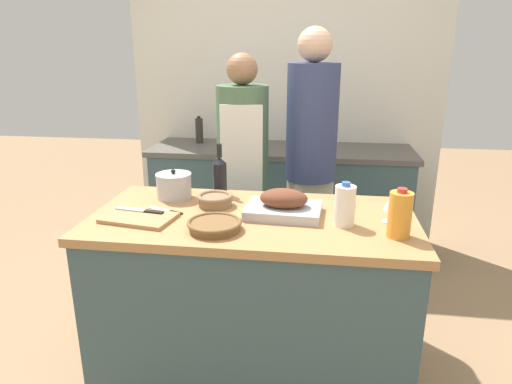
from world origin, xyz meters
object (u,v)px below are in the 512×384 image
object	(u,v)px
wicker_basket	(214,225)
person_cook_guest	(311,157)
milk_jug	(345,205)
cutting_board	(139,218)
juice_jug	(400,214)
stock_pot	(174,186)
knife_chef	(141,210)
mixing_bowl	(215,200)
condiment_bottle_extra	(254,143)
person_cook_aproned	(243,171)
condiment_bottle_short	(294,136)
roasting_pan	(284,205)
wine_glass_right	(345,189)
condiment_bottle_tall	(199,131)
wine_bottle_green	(220,175)
knife_paring	(167,211)

from	to	relation	value
wicker_basket	person_cook_guest	xyz separation A→B (m)	(0.38, 1.04, 0.07)
milk_jug	person_cook_guest	xyz separation A→B (m)	(-0.17, 0.90, 0.00)
cutting_board	juice_jug	size ratio (longest dim) A/B	1.64
stock_pot	person_cook_guest	distance (m)	0.94
knife_chef	person_cook_guest	bearing A→B (deg)	49.69
mixing_bowl	condiment_bottle_extra	xyz separation A→B (m)	(0.01, 1.28, 0.02)
wicker_basket	person_cook_aproned	size ratio (longest dim) A/B	0.15
person_cook_aproned	condiment_bottle_short	bearing A→B (deg)	66.26
roasting_pan	wine_glass_right	world-z (taller)	roasting_pan
juice_jug	condiment_bottle_short	xyz separation A→B (m)	(-0.54, 1.81, -0.03)
wicker_basket	mixing_bowl	distance (m)	0.31
mixing_bowl	juice_jug	xyz separation A→B (m)	(0.84, -0.27, 0.06)
roasting_pan	mixing_bowl	bearing A→B (deg)	166.86
roasting_pan	milk_jug	bearing A→B (deg)	-17.81
roasting_pan	person_cook_aproned	bearing A→B (deg)	112.93
cutting_board	knife_chef	size ratio (longest dim) A/B	1.41
milk_jug	person_cook_aproned	size ratio (longest dim) A/B	0.12
wicker_basket	person_cook_guest	bearing A→B (deg)	69.79
condiment_bottle_tall	wine_glass_right	bearing A→B (deg)	-51.78
milk_jug	knife_chef	distance (m)	0.94
condiment_bottle_extra	wine_glass_right	bearing A→B (deg)	-61.96
wine_glass_right	juice_jug	bearing A→B (deg)	-61.58
cutting_board	milk_jug	distance (m)	0.93
wine_bottle_green	wine_glass_right	xyz separation A→B (m)	(0.65, -0.07, -0.03)
juice_jug	wine_glass_right	size ratio (longest dim) A/B	1.82
condiment_bottle_extra	roasting_pan	bearing A→B (deg)	-76.16
stock_pot	mixing_bowl	bearing A→B (deg)	-22.00
knife_paring	cutting_board	bearing A→B (deg)	-126.52
roasting_pan	stock_pot	world-z (taller)	stock_pot
milk_jug	wine_glass_right	world-z (taller)	milk_jug
person_cook_guest	wine_glass_right	bearing A→B (deg)	-95.45
wine_bottle_green	condiment_bottle_short	xyz separation A→B (m)	(0.31, 1.36, -0.04)
mixing_bowl	condiment_bottle_extra	bearing A→B (deg)	89.61
cutting_board	person_cook_aproned	bearing A→B (deg)	70.09
roasting_pan	condiment_bottle_extra	size ratio (longest dim) A/B	2.58
stock_pot	milk_jug	xyz separation A→B (m)	(0.86, -0.27, 0.03)
roasting_pan	wicker_basket	world-z (taller)	roasting_pan
roasting_pan	person_cook_aproned	xyz separation A→B (m)	(-0.32, 0.75, -0.05)
cutting_board	knife_paring	bearing A→B (deg)	53.48
cutting_board	condiment_bottle_tall	distance (m)	1.77
wine_bottle_green	cutting_board	bearing A→B (deg)	-124.40
cutting_board	knife_chef	distance (m)	0.07
condiment_bottle_short	milk_jug	bearing A→B (deg)	-79.19
knife_chef	condiment_bottle_extra	xyz separation A→B (m)	(0.32, 1.45, 0.04)
milk_jug	mixing_bowl	bearing A→B (deg)	164.77
cutting_board	condiment_bottle_short	size ratio (longest dim) A/B	2.19
knife_paring	condiment_bottle_extra	bearing A→B (deg)	80.98
wicker_basket	juice_jug	world-z (taller)	juice_jug
mixing_bowl	condiment_bottle_short	xyz separation A→B (m)	(0.29, 1.54, 0.03)
condiment_bottle_extra	condiment_bottle_tall	bearing A→B (deg)	153.88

